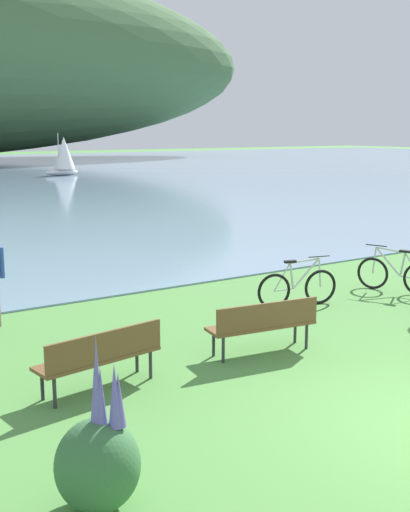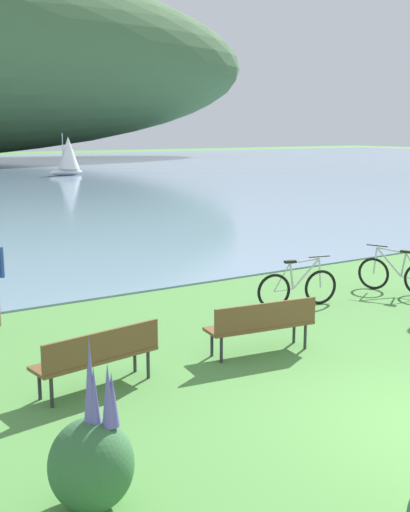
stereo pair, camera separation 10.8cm
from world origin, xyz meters
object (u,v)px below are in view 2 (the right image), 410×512
(park_bench_further_along, at_px, (262,323))
(sailboat_toward_hillside, at_px, (68,155))
(bicycle_leaning_near_bench, at_px, (298,287))
(park_bench_near_camera, at_px, (98,354))
(bicycle_beside_path, at_px, (396,275))

(park_bench_further_along, distance_m, sailboat_toward_hillside, 42.11)
(bicycle_leaning_near_bench, bearing_deg, sailboat_toward_hillside, 75.70)
(park_bench_near_camera, distance_m, park_bench_further_along, 2.78)
(park_bench_near_camera, bearing_deg, bicycle_beside_path, 11.10)
(park_bench_near_camera, relative_size, sailboat_toward_hillside, 0.57)
(park_bench_near_camera, height_order, park_bench_further_along, same)
(bicycle_beside_path, bearing_deg, sailboat_toward_hillside, 79.43)
(bicycle_beside_path, bearing_deg, bicycle_leaning_near_bench, 173.29)
(park_bench_near_camera, bearing_deg, bicycle_leaning_near_bench, 19.48)
(park_bench_near_camera, relative_size, park_bench_further_along, 1.00)
(park_bench_further_along, bearing_deg, bicycle_leaning_near_bench, 38.41)
(park_bench_further_along, xyz_separation_m, sailboat_toward_hillside, (12.13, 40.31, 1.03))
(bicycle_beside_path, bearing_deg, park_bench_further_along, -162.45)
(bicycle_leaning_near_bench, relative_size, bicycle_beside_path, 1.04)
(bicycle_leaning_near_bench, height_order, bicycle_beside_path, same)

